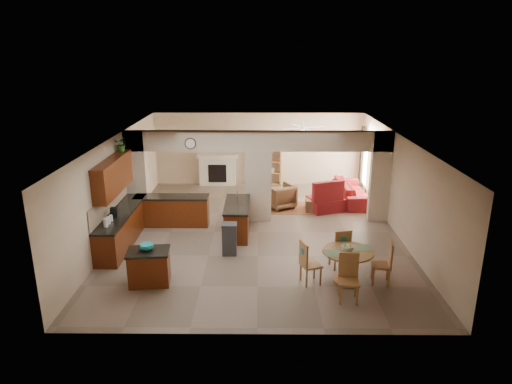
{
  "coord_description": "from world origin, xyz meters",
  "views": [
    {
      "loc": [
        0.05,
        -12.35,
        5.11
      ],
      "look_at": [
        -0.06,
        0.3,
        1.13
      ],
      "focal_mm": 32.0,
      "sensor_mm": 36.0,
      "label": 1
    }
  ],
  "objects_px": {
    "kitchen_island": "(149,267)",
    "armchair": "(280,196)",
    "dining_table": "(347,262)",
    "sofa": "(353,192)"
  },
  "relations": [
    {
      "from": "dining_table",
      "to": "armchair",
      "type": "bearing_deg",
      "value": 104.18
    },
    {
      "from": "sofa",
      "to": "armchair",
      "type": "bearing_deg",
      "value": 100.86
    },
    {
      "from": "dining_table",
      "to": "armchair",
      "type": "relative_size",
      "value": 1.33
    },
    {
      "from": "sofa",
      "to": "armchair",
      "type": "distance_m",
      "value": 2.65
    },
    {
      "from": "kitchen_island",
      "to": "sofa",
      "type": "distance_m",
      "value": 8.24
    },
    {
      "from": "kitchen_island",
      "to": "armchair",
      "type": "distance_m",
      "value": 6.13
    },
    {
      "from": "dining_table",
      "to": "armchair",
      "type": "distance_m",
      "value": 5.32
    },
    {
      "from": "kitchen_island",
      "to": "armchair",
      "type": "bearing_deg",
      "value": 52.8
    },
    {
      "from": "armchair",
      "to": "dining_table",
      "type": "bearing_deg",
      "value": 74.69
    },
    {
      "from": "dining_table",
      "to": "kitchen_island",
      "type": "bearing_deg",
      "value": -178.93
    }
  ]
}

